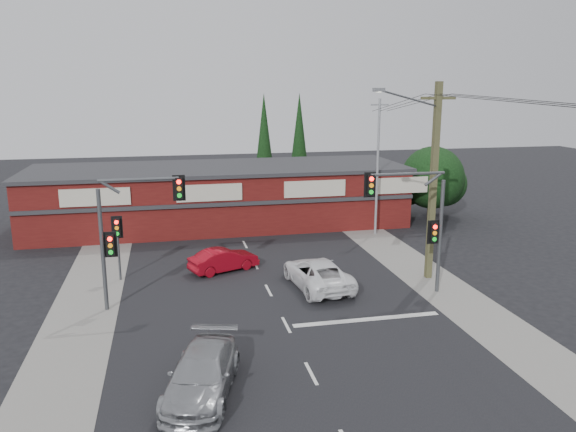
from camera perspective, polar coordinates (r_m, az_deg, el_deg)
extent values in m
plane|color=black|center=(25.12, -0.82, -9.82)|extent=(120.00, 120.00, 0.00)
cube|color=black|center=(29.71, -2.74, -6.14)|extent=(14.00, 70.00, 0.01)
cube|color=gray|center=(29.63, -19.30, -6.94)|extent=(3.00, 70.00, 0.02)
cube|color=gray|center=(32.13, 12.45, -4.94)|extent=(3.00, 70.00, 0.02)
cube|color=silver|center=(24.67, 8.01, -10.36)|extent=(6.50, 0.35, 0.01)
imported|color=white|center=(27.99, 3.02, -5.84)|extent=(2.86, 5.34, 1.43)
imported|color=#9D9FA2|center=(19.01, -8.73, -15.57)|extent=(3.21, 5.22, 1.41)
imported|color=maroon|center=(30.58, -6.55, -4.44)|extent=(3.98, 2.65, 1.24)
cube|color=silver|center=(20.29, 2.36, -15.68)|extent=(0.12, 1.60, 0.01)
cube|color=silver|center=(23.93, -0.18, -10.99)|extent=(0.12, 1.60, 0.01)
cube|color=silver|center=(27.71, -1.99, -7.55)|extent=(0.12, 1.60, 0.01)
cube|color=silver|center=(31.60, -3.34, -4.94)|extent=(0.12, 1.60, 0.01)
cube|color=silver|center=(35.55, -4.39, -2.91)|extent=(0.12, 1.60, 0.01)
cube|color=silver|center=(39.54, -5.22, -1.28)|extent=(0.12, 1.60, 0.01)
cube|color=silver|center=(43.57, -5.90, 0.05)|extent=(0.12, 1.60, 0.01)
cube|color=silver|center=(47.62, -6.46, 1.15)|extent=(0.12, 1.60, 0.01)
cube|color=#4B100F|center=(40.60, -6.97, 1.93)|extent=(26.00, 8.00, 4.00)
cube|color=#2D2D30|center=(40.25, -7.05, 4.86)|extent=(26.40, 8.40, 0.25)
cube|color=beige|center=(36.53, -18.99, 1.82)|extent=(4.20, 0.12, 1.10)
cube|color=beige|center=(36.35, -7.98, 2.36)|extent=(4.20, 0.12, 1.10)
cube|color=beige|center=(37.50, 2.75, 2.80)|extent=(4.20, 0.12, 1.10)
cube|color=beige|center=(39.45, 11.22, 3.07)|extent=(4.20, 0.12, 1.10)
cube|color=#2D2D30|center=(36.54, -6.37, 1.18)|extent=(26.00, 0.15, 0.25)
cylinder|color=#2D2116|center=(43.15, 14.29, 0.78)|extent=(0.50, 0.50, 1.80)
sphere|color=black|center=(42.74, 14.46, 3.80)|extent=(4.60, 4.60, 4.60)
sphere|color=black|center=(44.41, 15.58, 3.15)|extent=(3.40, 3.40, 3.40)
sphere|color=black|center=(43.58, 12.05, 2.90)|extent=(2.80, 2.80, 2.80)
cylinder|color=#2D2116|center=(48.19, -2.38, 2.56)|extent=(0.24, 0.24, 2.00)
cone|color=black|center=(47.57, -2.43, 7.89)|extent=(1.80, 1.80, 7.50)
cylinder|color=#2D2116|center=(50.80, 1.13, 3.11)|extent=(0.24, 0.24, 2.00)
cone|color=black|center=(50.22, 1.15, 8.17)|extent=(1.80, 1.80, 7.50)
cylinder|color=#47494C|center=(25.84, -18.32, -3.38)|extent=(0.18, 0.18, 5.50)
cylinder|color=#47494C|center=(25.03, -14.95, 3.61)|extent=(3.40, 0.14, 0.14)
cylinder|color=#47494C|center=(25.17, -17.62, 2.80)|extent=(0.82, 0.14, 0.63)
cube|color=black|center=(25.08, -11.01, 2.79)|extent=(0.32, 0.22, 0.95)
cube|color=black|center=(25.15, -11.01, 2.82)|extent=(0.55, 0.04, 1.15)
cylinder|color=#FF0C07|center=(24.90, -11.03, 3.42)|extent=(0.20, 0.06, 0.20)
cylinder|color=orange|center=(24.95, -11.00, 2.74)|extent=(0.20, 0.06, 0.20)
cylinder|color=#0CE526|center=(25.01, -10.97, 2.06)|extent=(0.20, 0.06, 0.20)
cube|color=black|center=(25.74, -17.58, -2.81)|extent=(0.32, 0.22, 0.95)
cube|color=black|center=(25.80, -17.57, -2.77)|extent=(0.55, 0.04, 1.15)
cylinder|color=#FF0C07|center=(25.53, -17.65, -2.24)|extent=(0.20, 0.06, 0.20)
cylinder|color=orange|center=(25.61, -17.61, -2.89)|extent=(0.20, 0.06, 0.20)
cylinder|color=#0CE526|center=(25.69, -17.56, -3.53)|extent=(0.20, 0.06, 0.20)
cylinder|color=#47494C|center=(27.71, 15.19, -2.08)|extent=(0.18, 0.18, 5.50)
cylinder|color=#47494C|center=(26.31, 12.09, 4.21)|extent=(3.60, 0.14, 0.14)
cylinder|color=#47494C|center=(26.89, 14.52, 3.62)|extent=(0.82, 0.14, 0.63)
cube|color=black|center=(25.70, 8.37, 3.13)|extent=(0.32, 0.22, 0.95)
cube|color=black|center=(25.76, 8.32, 3.16)|extent=(0.55, 0.04, 1.15)
cylinder|color=#FF0C07|center=(25.53, 8.50, 3.75)|extent=(0.20, 0.06, 0.20)
cylinder|color=orange|center=(25.58, 8.47, 3.08)|extent=(0.20, 0.06, 0.20)
cylinder|color=#0CE526|center=(25.63, 8.45, 2.42)|extent=(0.20, 0.06, 0.20)
cube|color=black|center=(27.49, 14.57, -1.62)|extent=(0.32, 0.22, 0.95)
cube|color=black|center=(27.55, 14.50, -1.59)|extent=(0.55, 0.04, 1.15)
cylinder|color=#FF0C07|center=(27.31, 14.73, -1.08)|extent=(0.20, 0.06, 0.20)
cylinder|color=orange|center=(27.38, 14.69, -1.69)|extent=(0.20, 0.06, 0.20)
cylinder|color=#0CE526|center=(27.45, 14.65, -2.29)|extent=(0.20, 0.06, 0.20)
cylinder|color=#47494C|center=(29.98, -16.82, -3.53)|extent=(0.12, 0.12, 3.00)
cube|color=black|center=(29.65, -16.98, -1.12)|extent=(0.32, 0.22, 0.95)
cube|color=black|center=(29.71, -16.97, -1.08)|extent=(0.55, 0.04, 1.15)
cylinder|color=#FF0C07|center=(29.45, -17.04, -0.61)|extent=(0.20, 0.06, 0.20)
cylinder|color=orange|center=(29.52, -17.00, -1.18)|extent=(0.20, 0.06, 0.20)
cylinder|color=#0CE526|center=(29.59, -16.97, -1.74)|extent=(0.20, 0.06, 0.20)
cube|color=brown|center=(29.21, 14.54, 3.24)|extent=(0.30, 0.30, 10.00)
cube|color=brown|center=(28.82, 15.02, 11.50)|extent=(1.80, 0.14, 0.14)
cylinder|color=#47494C|center=(28.00, 12.19, 11.61)|extent=(3.23, 0.39, 0.89)
cube|color=slate|center=(27.24, 9.21, 12.54)|extent=(0.55, 0.25, 0.18)
cylinder|color=silver|center=(27.24, 9.21, 12.33)|extent=(0.28, 0.28, 0.05)
cylinder|color=gray|center=(37.61, 9.07, 4.84)|extent=(0.16, 0.16, 9.00)
cube|color=gray|center=(37.26, 9.30, 11.09)|extent=(1.20, 0.10, 0.10)
cylinder|color=black|center=(32.77, 10.82, 11.14)|extent=(0.73, 9.01, 1.22)
cylinder|color=black|center=(19.88, 26.06, 9.99)|extent=(0.32, 20.00, 0.52)
cylinder|color=black|center=(33.00, 11.79, 11.11)|extent=(0.52, 9.00, 1.22)
cylinder|color=black|center=(33.25, 12.74, 11.07)|extent=(0.31, 9.00, 1.22)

